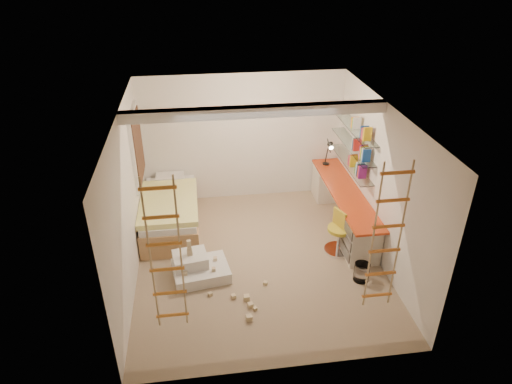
{
  "coord_description": "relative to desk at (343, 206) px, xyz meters",
  "views": [
    {
      "loc": [
        -0.89,
        -6.14,
        4.77
      ],
      "look_at": [
        0.0,
        0.3,
        1.15
      ],
      "focal_mm": 32.0,
      "sensor_mm": 36.0,
      "label": 1
    }
  ],
  "objects": [
    {
      "name": "swivel_chair",
      "position": [
        -0.32,
        -0.8,
        -0.11
      ],
      "size": [
        0.61,
        0.61,
        0.79
      ],
      "color": "gold",
      "rests_on": "floor"
    },
    {
      "name": "waste_bin",
      "position": [
        -0.17,
        -1.6,
        -0.25
      ],
      "size": [
        0.25,
        0.25,
        0.31
      ],
      "primitive_type": "cylinder",
      "color": "white",
      "rests_on": "floor"
    },
    {
      "name": "task_lamp",
      "position": [
        -0.05,
        0.96,
        0.73
      ],
      "size": [
        0.14,
        0.36,
        0.57
      ],
      "color": "black",
      "rests_on": "desk"
    },
    {
      "name": "ceiling_beam",
      "position": [
        -1.72,
        -0.56,
        2.12
      ],
      "size": [
        4.0,
        0.18,
        0.16
      ],
      "primitive_type": "cube",
      "color": "white",
      "rests_on": "ceiling"
    },
    {
      "name": "window_frame",
      "position": [
        -3.69,
        0.64,
        1.15
      ],
      "size": [
        0.06,
        1.15,
        1.35
      ],
      "primitive_type": "cube",
      "color": "white",
      "rests_on": "wall_left"
    },
    {
      "name": "play_platform",
      "position": [
        -2.74,
        -1.13,
        -0.25
      ],
      "size": [
        0.96,
        0.8,
        0.39
      ],
      "color": "silver",
      "rests_on": "floor"
    },
    {
      "name": "bed",
      "position": [
        -3.2,
        0.36,
        -0.07
      ],
      "size": [
        1.02,
        2.0,
        0.69
      ],
      "color": "#AD7F51",
      "rests_on": "floor"
    },
    {
      "name": "rope_ladder_right",
      "position": [
        -0.37,
        -2.61,
        1.11
      ],
      "size": [
        0.41,
        0.04,
        2.13
      ],
      "primitive_type": null,
      "color": "orange",
      "rests_on": "ceiling"
    },
    {
      "name": "shelves",
      "position": [
        0.15,
        0.27,
        1.1
      ],
      "size": [
        0.25,
        1.8,
        0.71
      ],
      "color": "white",
      "rests_on": "wall_right"
    },
    {
      "name": "desk",
      "position": [
        0.0,
        0.0,
        0.0
      ],
      "size": [
        0.56,
        2.8,
        0.75
      ],
      "color": "#C73E17",
      "rests_on": "floor"
    },
    {
      "name": "floor",
      "position": [
        -1.72,
        -0.86,
        -0.4
      ],
      "size": [
        4.5,
        4.5,
        0.0
      ],
      "primitive_type": "plane",
      "color": "#957B60",
      "rests_on": "ground"
    },
    {
      "name": "toy_blocks",
      "position": [
        -2.39,
        -1.53,
        -0.2
      ],
      "size": [
        1.3,
        1.26,
        0.66
      ],
      "color": "#CCB284",
      "rests_on": "floor"
    },
    {
      "name": "window_blind",
      "position": [
        -3.65,
        0.64,
        1.15
      ],
      "size": [
        0.02,
        1.0,
        1.2
      ],
      "primitive_type": "cube",
      "color": "#4C2D1E",
      "rests_on": "window_frame"
    },
    {
      "name": "books",
      "position": [
        0.15,
        0.27,
        1.21
      ],
      "size": [
        0.14,
        0.7,
        0.92
      ],
      "color": "#8C1E7F",
      "rests_on": "shelves"
    },
    {
      "name": "rope_ladder_left",
      "position": [
        -3.07,
        -2.61,
        1.11
      ],
      "size": [
        0.41,
        0.04,
        2.13
      ],
      "primitive_type": null,
      "color": "#C47E21",
      "rests_on": "ceiling"
    }
  ]
}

